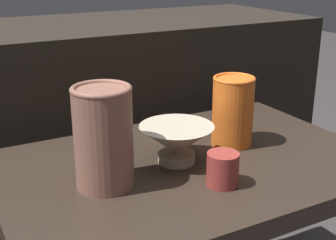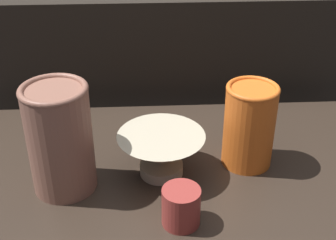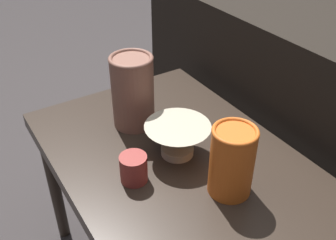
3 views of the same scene
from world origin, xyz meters
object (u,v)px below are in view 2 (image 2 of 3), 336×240
object	(u,v)px
bowl	(161,151)
cup	(178,207)
vase_textured_left	(60,138)
vase_colorful_right	(249,125)

from	to	relation	value
bowl	cup	bearing A→B (deg)	-81.05
vase_textured_left	vase_colorful_right	bearing A→B (deg)	9.28
vase_colorful_right	cup	distance (m)	0.22
bowl	vase_colorful_right	size ratio (longest dim) A/B	0.98
vase_colorful_right	cup	size ratio (longest dim) A/B	2.46
vase_textured_left	bowl	bearing A→B (deg)	8.95
bowl	cup	size ratio (longest dim) A/B	2.41
vase_textured_left	vase_colorful_right	distance (m)	0.34
vase_colorful_right	cup	bearing A→B (deg)	-131.63
bowl	vase_textured_left	distance (m)	0.18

